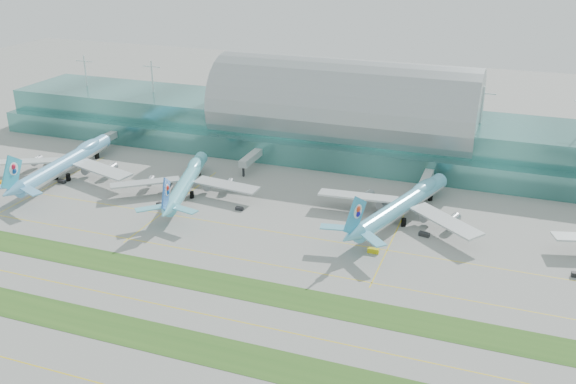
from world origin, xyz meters
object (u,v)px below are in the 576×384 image
at_px(terminal, 343,123).
at_px(airliner_c, 403,204).
at_px(airliner_a, 66,162).
at_px(airliner_b, 187,180).

xyz_separation_m(terminal, airliner_c, (40.13, -63.86, -8.00)).
height_order(airliner_a, airliner_c, airliner_a).
distance_m(airliner_a, airliner_c, 140.96).
bearing_deg(airliner_b, airliner_c, -11.86).
height_order(airliner_a, airliner_b, airliner_a).
distance_m(terminal, airliner_b, 82.21).
bearing_deg(terminal, airliner_c, -57.85).
distance_m(airliner_a, airliner_b, 56.59).
bearing_deg(airliner_c, airliner_a, -160.00).
bearing_deg(terminal, airliner_b, -122.67).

